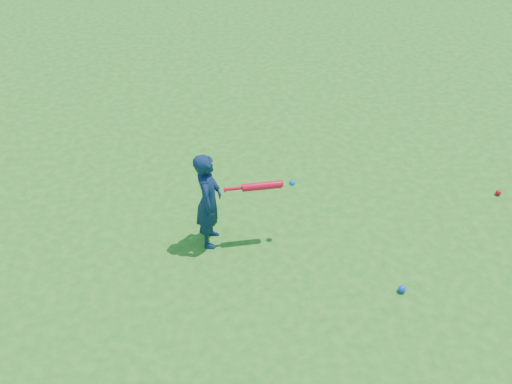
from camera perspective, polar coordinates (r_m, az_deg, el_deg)
The scene contains 5 objects.
ground at distance 6.16m, azimuth -5.31°, elevation -6.18°, with size 80.00×80.00×0.00m, color #226C19.
child at distance 5.93m, azimuth -4.77°, elevation -0.85°, with size 0.41×0.27×1.13m, color #0D2041.
ground_ball_red at distance 7.47m, azimuth 23.07°, elevation -0.06°, with size 0.07×0.07×0.07m, color red.
ground_ball_blue at distance 5.91m, azimuth 14.39°, elevation -9.38°, with size 0.08×0.08×0.08m, color blue.
bat_swing at distance 5.85m, azimuth 0.82°, elevation 0.63°, with size 0.74×0.14×0.08m.
Camera 1 is at (0.38, -4.41, 4.28)m, focal length 40.00 mm.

